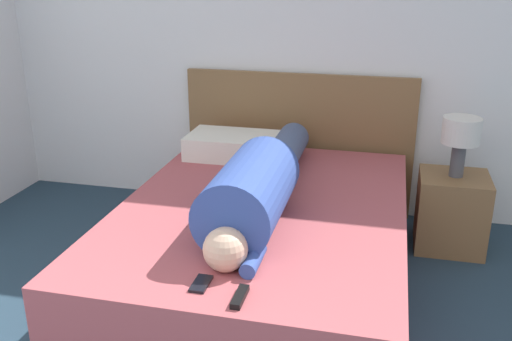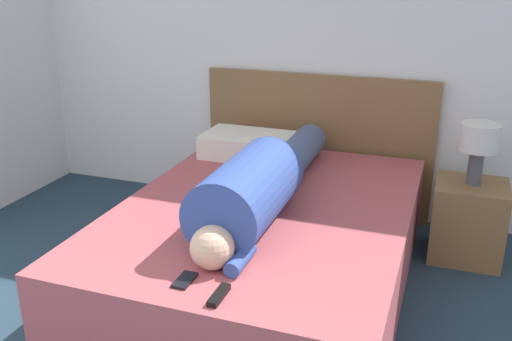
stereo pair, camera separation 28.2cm
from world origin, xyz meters
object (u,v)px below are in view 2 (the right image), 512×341
object	(u,v)px
table_lamp	(479,142)
bed	(266,246)
nightstand	(468,221)
pillow_near_headboard	(252,145)
person_lying	(260,185)
tv_remote	(219,295)
cell_phone	(185,280)

from	to	relation	value
table_lamp	bed	bearing A→B (deg)	-145.07
nightstand	pillow_near_headboard	bearing A→B (deg)	179.49
pillow_near_headboard	person_lying	bearing A→B (deg)	-67.40
pillow_near_headboard	tv_remote	xyz separation A→B (m)	(0.47, -1.66, -0.06)
bed	nightstand	world-z (taller)	bed
bed	nightstand	xyz separation A→B (m)	(1.05, 0.73, -0.01)
pillow_near_headboard	cell_phone	size ratio (longest dim) A/B	4.91
person_lying	tv_remote	bearing A→B (deg)	-81.84
person_lying	tv_remote	world-z (taller)	person_lying
bed	person_lying	distance (m)	0.41
nightstand	bed	bearing A→B (deg)	-145.07
bed	tv_remote	world-z (taller)	tv_remote
nightstand	cell_phone	distance (m)	1.95
person_lying	tv_remote	size ratio (longest dim) A/B	11.66
bed	table_lamp	xyz separation A→B (m)	(1.05, 0.73, 0.50)
nightstand	pillow_near_headboard	world-z (taller)	pillow_near_headboard
table_lamp	nightstand	bearing A→B (deg)	180.00
bed	table_lamp	distance (m)	1.37
cell_phone	table_lamp	bearing A→B (deg)	54.99
pillow_near_headboard	nightstand	bearing A→B (deg)	-0.51
table_lamp	tv_remote	size ratio (longest dim) A/B	2.46
nightstand	person_lying	bearing A→B (deg)	-141.39
person_lying	table_lamp	bearing A→B (deg)	38.61
bed	person_lying	size ratio (longest dim) A/B	1.19
nightstand	tv_remote	size ratio (longest dim) A/B	3.20
tv_remote	cell_phone	size ratio (longest dim) A/B	1.15
pillow_near_headboard	tv_remote	world-z (taller)	pillow_near_headboard
bed	pillow_near_headboard	bearing A→B (deg)	115.20
pillow_near_headboard	cell_phone	xyz separation A→B (m)	(0.29, -1.59, -0.07)
nightstand	person_lying	xyz separation A→B (m)	(-1.05, -0.83, 0.41)
table_lamp	tv_remote	xyz separation A→B (m)	(-0.93, -1.65, -0.24)
table_lamp	tv_remote	world-z (taller)	table_lamp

